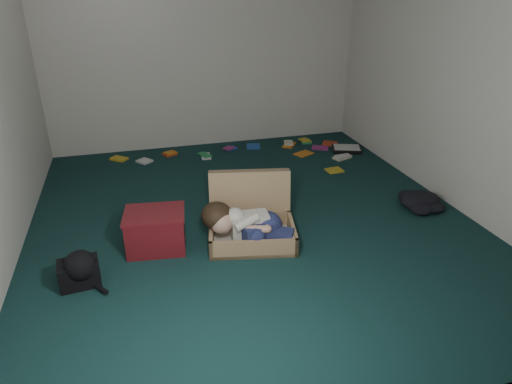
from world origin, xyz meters
TOP-DOWN VIEW (x-y plane):
  - floor at (0.00, 0.00)m, footprint 4.50×4.50m
  - wall_back at (0.00, 2.25)m, footprint 4.50×0.00m
  - wall_front at (0.00, -2.25)m, footprint 4.50×0.00m
  - wall_right at (2.00, 0.00)m, footprint 0.00×4.50m
  - suitcase at (-0.08, -0.27)m, footprint 0.85×0.84m
  - person at (-0.16, -0.43)m, footprint 0.75×0.49m
  - maroon_bin at (-0.90, -0.27)m, footprint 0.53×0.44m
  - backpack at (-1.49, -0.63)m, footprint 0.38×0.32m
  - clothing_pile at (1.70, -0.26)m, footprint 0.49×0.42m
  - paper_tray at (1.70, 1.48)m, footprint 0.44×0.39m
  - book_scatter at (0.56, 1.71)m, footprint 2.98×1.29m

SIDE VIEW (x-z plane):
  - floor at x=0.00m, z-range 0.00..0.00m
  - book_scatter at x=0.56m, z-range 0.00..0.02m
  - paper_tray at x=1.70m, z-range 0.00..0.05m
  - clothing_pile at x=1.70m, z-range 0.00..0.14m
  - backpack at x=-1.49m, z-range 0.00..0.21m
  - suitcase at x=-0.08m, z-range -0.11..0.43m
  - maroon_bin at x=-0.90m, z-range 0.00..0.34m
  - person at x=-0.16m, z-range 0.04..0.37m
  - wall_back at x=0.00m, z-range -0.95..3.55m
  - wall_front at x=0.00m, z-range -0.95..3.55m
  - wall_right at x=2.00m, z-range -0.95..3.55m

